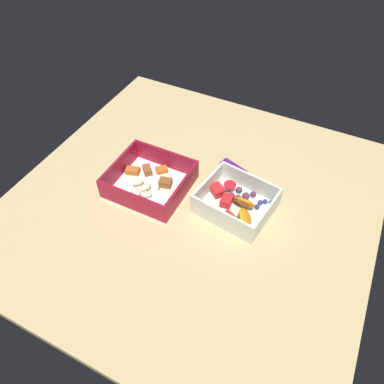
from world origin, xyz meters
TOP-DOWN VIEW (x-y plane):
  - table_surface at (0.00, 0.00)cm, footprint 80.00×80.00cm
  - pasta_container at (-10.68, -1.38)cm, footprint 17.39×16.00cm
  - fruit_bowl at (9.63, 2.03)cm, footprint 17.25×15.45cm
  - candy_bar at (4.62, 13.05)cm, footprint 7.40×4.46cm

SIDE VIEW (x-z plane):
  - table_surface at x=0.00cm, z-range 0.00..2.00cm
  - candy_bar at x=4.62cm, z-range 2.00..3.20cm
  - pasta_container at x=-10.68cm, z-range 0.91..6.69cm
  - fruit_bowl at x=9.63cm, z-range 1.09..6.70cm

